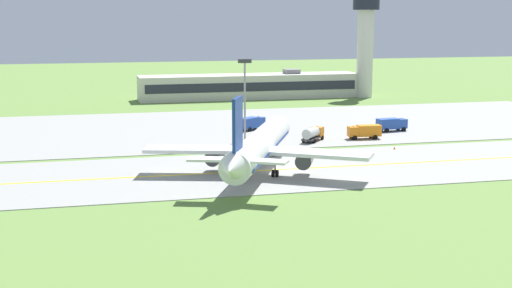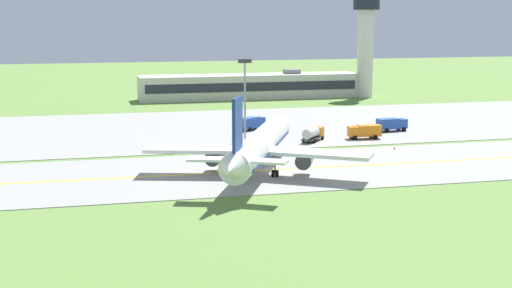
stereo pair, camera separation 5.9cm
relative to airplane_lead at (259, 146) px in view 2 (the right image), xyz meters
name	(u,v)px [view 2 (the right image)]	position (x,y,z in m)	size (l,w,h in m)	color
ground_plane	(288,170)	(4.99, 2.08, -4.13)	(500.00, 500.00, 0.00)	olive
taxiway_strip	(288,169)	(4.99, 2.08, -4.08)	(240.00, 28.00, 0.10)	gray
apron_pad	(277,125)	(14.99, 44.08, -4.08)	(140.00, 52.00, 0.10)	gray
taxiway_centreline	(288,169)	(4.99, 2.08, -4.03)	(220.00, 0.60, 0.01)	yellow
airplane_lead	(259,146)	(0.00, 0.00, 0.00)	(30.98, 37.47, 12.70)	white
service_truck_baggage	(392,124)	(34.52, 31.26, -2.60)	(6.21, 2.93, 2.60)	#264CA5
service_truck_fuel	(365,131)	(26.06, 24.27, -2.60)	(6.11, 2.61, 2.60)	orange
service_truck_catering	(313,133)	(16.03, 23.99, -2.60)	(5.45, 5.90, 2.65)	orange
service_truck_pushback	(252,123)	(8.42, 39.30, -2.60)	(6.09, 5.11, 2.60)	#264CA5
terminal_building	(250,86)	(20.84, 93.15, -0.86)	(59.50, 9.54, 7.70)	beige
control_tower	(366,34)	(52.15, 88.57, 13.04)	(7.60, 7.60, 28.68)	silver
apron_light_mast	(245,89)	(4.51, 28.21, 5.19)	(2.40, 0.50, 14.70)	gray
traffic_cone_near_edge	(394,148)	(26.91, 13.10, -3.83)	(0.44, 0.44, 0.60)	orange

